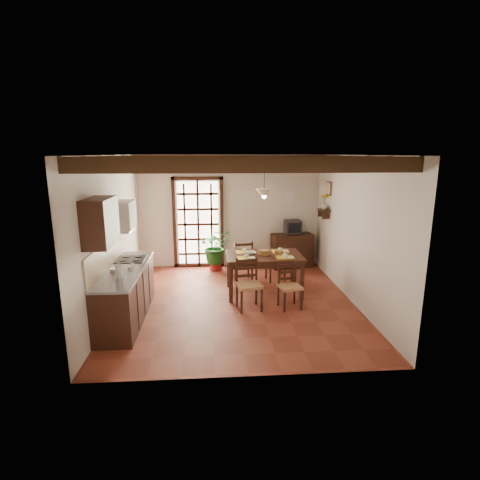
{
  "coord_description": "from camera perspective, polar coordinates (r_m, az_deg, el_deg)",
  "views": [
    {
      "loc": [
        -0.42,
        -6.82,
        2.83
      ],
      "look_at": [
        0.1,
        0.4,
        1.15
      ],
      "focal_mm": 28.0,
      "sensor_mm": 36.0,
      "label": 1
    }
  ],
  "objects": [
    {
      "name": "plant_pot",
      "position": [
        9.32,
        -3.69,
        -3.92
      ],
      "size": [
        0.33,
        0.33,
        0.2
      ],
      "primitive_type": "cone",
      "color": "maroon",
      "rests_on": "ground_plane"
    },
    {
      "name": "french_door",
      "position": [
        9.42,
        -6.38,
        2.87
      ],
      "size": [
        1.26,
        0.11,
        2.32
      ],
      "color": "white",
      "rests_on": "ground_plane"
    },
    {
      "name": "framed_picture",
      "position": [
        8.86,
        13.37,
        7.67
      ],
      "size": [
        0.03,
        0.32,
        0.32
      ],
      "color": "brown",
      "rests_on": "room_shell"
    },
    {
      "name": "shelf_vase",
      "position": [
        8.88,
        12.72,
        5.11
      ],
      "size": [
        0.15,
        0.15,
        0.15
      ],
      "primitive_type": "imported",
      "color": "#B2BFB2",
      "rests_on": "wall_shelf"
    },
    {
      "name": "table_setting",
      "position": [
        7.57,
        3.68,
        -1.43
      ],
      "size": [
        1.11,
        0.74,
        0.1
      ],
      "rotation": [
        0.0,
        0.0,
        0.01
      ],
      "color": "yellow",
      "rests_on": "dining_table"
    },
    {
      "name": "chair_near_right",
      "position": [
        7.11,
        7.54,
        -8.21
      ],
      "size": [
        0.46,
        0.44,
        0.84
      ],
      "rotation": [
        0.0,
        0.0,
        0.21
      ],
      "color": "tan",
      "rests_on": "ground_plane"
    },
    {
      "name": "wall_shelf",
      "position": [
        8.9,
        12.68,
        4.22
      ],
      "size": [
        0.2,
        0.42,
        0.2
      ],
      "color": "black",
      "rests_on": "room_shell"
    },
    {
      "name": "fuse_box",
      "position": [
        9.56,
        7.54,
        6.47
      ],
      "size": [
        0.25,
        0.03,
        0.32
      ],
      "primitive_type": "cube",
      "color": "white",
      "rests_on": "room_shell"
    },
    {
      "name": "kitchen_counter",
      "position": [
        6.82,
        -17.0,
        -7.73
      ],
      "size": [
        0.64,
        2.25,
        1.38
      ],
      "color": "black",
      "rests_on": "ground_plane"
    },
    {
      "name": "upper_cabinet",
      "position": [
        5.84,
        -20.52,
        2.58
      ],
      "size": [
        0.35,
        0.8,
        0.7
      ],
      "primitive_type": "cube",
      "color": "black",
      "rests_on": "room_shell"
    },
    {
      "name": "chair_far_left",
      "position": [
        8.45,
        0.32,
        -4.36
      ],
      "size": [
        0.5,
        0.48,
        0.95
      ],
      "rotation": [
        0.0,
        0.0,
        3.28
      ],
      "color": "tan",
      "rests_on": "ground_plane"
    },
    {
      "name": "chair_far_right",
      "position": [
        8.56,
        5.43,
        -4.42
      ],
      "size": [
        0.45,
        0.44,
        0.85
      ],
      "rotation": [
        0.0,
        0.0,
        3.31
      ],
      "color": "tan",
      "rests_on": "ground_plane"
    },
    {
      "name": "ceiling_beams",
      "position": [
        6.83,
        -0.61,
        11.89
      ],
      "size": [
        4.5,
        4.34,
        0.2
      ],
      "color": "black",
      "rests_on": "room_shell"
    },
    {
      "name": "shelf_flowers",
      "position": [
        8.85,
        12.79,
        6.44
      ],
      "size": [
        0.14,
        0.14,
        0.36
      ],
      "color": "yellow",
      "rests_on": "shelf_vase"
    },
    {
      "name": "potted_plant",
      "position": [
        9.2,
        -3.73,
        -1.18
      ],
      "size": [
        2.2,
        1.95,
        2.23
      ],
      "primitive_type": "imported",
      "rotation": [
        0.0,
        0.0,
        0.13
      ],
      "color": "#144C19",
      "rests_on": "ground_plane"
    },
    {
      "name": "crt_tv",
      "position": [
        9.42,
        8.03,
        2.04
      ],
      "size": [
        0.4,
        0.38,
        0.33
      ],
      "rotation": [
        0.0,
        0.0,
        0.06
      ],
      "color": "black",
      "rests_on": "sideboard"
    },
    {
      "name": "range_hood",
      "position": [
        7.05,
        -17.47,
        3.52
      ],
      "size": [
        0.38,
        0.6,
        0.54
      ],
      "color": "white",
      "rests_on": "room_shell"
    },
    {
      "name": "chair_near_left",
      "position": [
        6.98,
        1.36,
        -8.19
      ],
      "size": [
        0.51,
        0.49,
        0.95
      ],
      "rotation": [
        0.0,
        0.0,
        0.17
      ],
      "color": "tan",
      "rests_on": "ground_plane"
    },
    {
      "name": "pendant_lamp",
      "position": [
        7.47,
        3.7,
        7.26
      ],
      "size": [
        0.36,
        0.36,
        0.84
      ],
      "color": "black",
      "rests_on": "room_shell"
    },
    {
      "name": "room_shell",
      "position": [
        6.91,
        -0.59,
        4.63
      ],
      "size": [
        4.52,
        5.02,
        2.81
      ],
      "color": "silver",
      "rests_on": "ground_plane"
    },
    {
      "name": "counter_items",
      "position": [
        6.76,
        -17.11,
        -3.6
      ],
      "size": [
        0.5,
        1.43,
        0.25
      ],
      "color": "black",
      "rests_on": "kitchen_counter"
    },
    {
      "name": "dining_table",
      "position": [
        7.63,
        3.66,
        -3.0
      ],
      "size": [
        1.53,
        0.99,
        0.83
      ],
      "rotation": [
        0.0,
        0.0,
        0.01
      ],
      "color": "#381B12",
      "rests_on": "ground_plane"
    },
    {
      "name": "ground_plane",
      "position": [
        7.39,
        -0.56,
        -9.43
      ],
      "size": [
        5.0,
        5.0,
        0.0
      ],
      "primitive_type": "plane",
      "color": "brown"
    },
    {
      "name": "sideboard",
      "position": [
        9.56,
        7.9,
        -1.6
      ],
      "size": [
        1.06,
        0.59,
        0.86
      ],
      "primitive_type": "cube",
      "rotation": [
        0.0,
        0.0,
        0.14
      ],
      "color": "black",
      "rests_on": "ground_plane"
    },
    {
      "name": "table_bowl",
      "position": [
        7.61,
        1.58,
        -1.98
      ],
      "size": [
        0.26,
        0.26,
        0.05
      ],
      "primitive_type": "imported",
      "rotation": [
        0.0,
        0.0,
        0.24
      ],
      "color": "white",
      "rests_on": "dining_table"
    }
  ]
}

